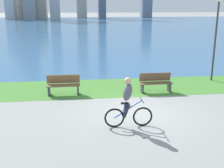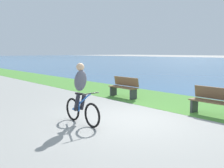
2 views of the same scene
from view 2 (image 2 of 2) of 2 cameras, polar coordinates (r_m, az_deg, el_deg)
name	(u,v)px [view 2 (image 2 of 2)]	position (r m, az deg, el deg)	size (l,w,h in m)	color
ground_plane	(125,120)	(7.58, 3.05, -8.15)	(300.00, 300.00, 0.00)	gray
grass_strip_bayside	(190,104)	(10.25, 17.25, -4.38)	(120.00, 3.28, 0.01)	#478433
cyclist_lead	(81,94)	(7.07, -7.05, -2.31)	(1.64, 0.52, 1.71)	black
bench_near_path	(124,87)	(11.30, 2.72, -0.72)	(1.50, 0.47, 0.90)	brown
bench_far_along_path	(214,101)	(8.65, 22.09, -3.69)	(1.50, 0.47, 0.90)	brown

